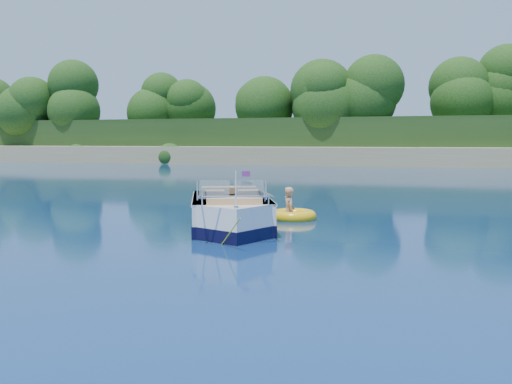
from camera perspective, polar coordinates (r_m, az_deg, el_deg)
ground at (r=11.02m, az=9.09°, el=-5.86°), size 160.00×160.00×0.00m
shoreline at (r=74.52m, az=15.74°, el=4.20°), size 170.00×59.00×6.00m
treeline at (r=51.87m, az=15.41°, el=8.88°), size 150.00×7.12×8.19m
motorboat at (r=13.41m, az=-2.48°, el=-2.38°), size 3.01×4.82×1.70m
tow_tube at (r=15.22m, az=3.74°, el=-2.40°), size 1.41×1.41×0.33m
boy at (r=15.33m, az=3.28°, el=-2.67°), size 0.66×0.79×1.44m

